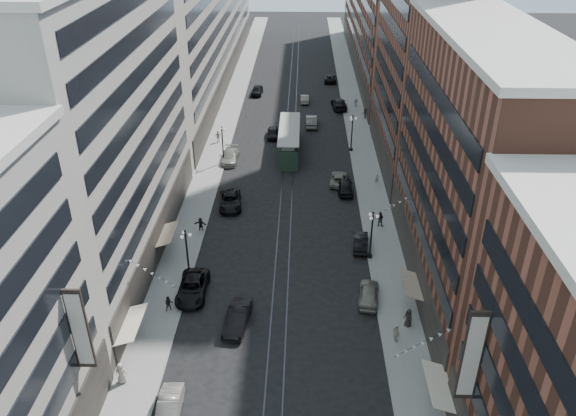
# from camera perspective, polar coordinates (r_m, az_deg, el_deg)

# --- Properties ---
(ground) EXTENTS (220.00, 220.00, 0.00)m
(ground) POSITION_cam_1_polar(r_m,az_deg,el_deg) (84.40, 0.13, 5.87)
(ground) COLOR black
(ground) RESTS_ON ground
(sidewalk_west) EXTENTS (4.00, 180.00, 0.15)m
(sidewalk_west) POSITION_cam_1_polar(r_m,az_deg,el_deg) (94.48, -6.47, 8.39)
(sidewalk_west) COLOR gray
(sidewalk_west) RESTS_ON ground
(sidewalk_east) EXTENTS (4.00, 180.00, 0.15)m
(sidewalk_east) POSITION_cam_1_polar(r_m,az_deg,el_deg) (94.03, 7.07, 8.24)
(sidewalk_east) COLOR gray
(sidewalk_east) RESTS_ON ground
(rail_west) EXTENTS (0.12, 180.00, 0.02)m
(rail_west) POSITION_cam_1_polar(r_m,az_deg,el_deg) (93.65, -0.15, 8.34)
(rail_west) COLOR #2D2D33
(rail_west) RESTS_ON ground
(rail_east) EXTENTS (0.12, 180.00, 0.02)m
(rail_east) POSITION_cam_1_polar(r_m,az_deg,el_deg) (93.62, 0.72, 8.33)
(rail_east) COLOR #2D2D33
(rail_east) RESTS_ON ground
(building_west_mid) EXTENTS (8.00, 36.00, 28.00)m
(building_west_mid) POSITION_cam_1_polar(r_m,az_deg,el_deg) (57.27, -18.00, 7.72)
(building_west_mid) COLOR gray
(building_west_mid) RESTS_ON ground
(building_west_far) EXTENTS (8.00, 90.00, 26.00)m
(building_west_far) POSITION_cam_1_polar(r_m,az_deg,el_deg) (116.70, -8.24, 18.97)
(building_west_far) COLOR gray
(building_west_far) RESTS_ON ground
(building_east_mid) EXTENTS (8.00, 30.00, 24.00)m
(building_east_mid) POSITION_cam_1_polar(r_m,az_deg,el_deg) (52.50, 18.13, 3.31)
(building_east_mid) COLOR brown
(building_east_mid) RESTS_ON ground
(building_east_tower) EXTENTS (8.00, 26.00, 42.00)m
(building_east_tower) POSITION_cam_1_polar(r_m,az_deg,el_deg) (75.89, 13.77, 18.98)
(building_east_tower) COLOR brown
(building_east_tower) RESTS_ON ground
(building_east_far) EXTENTS (8.00, 72.00, 24.00)m
(building_east_far) POSITION_cam_1_polar(r_m,az_deg,el_deg) (125.11, 8.96, 19.16)
(building_east_far) COLOR brown
(building_east_far) RESTS_ON ground
(lamppost_sw_far) EXTENTS (1.03, 1.14, 5.52)m
(lamppost_sw_far) POSITION_cam_1_polar(r_m,az_deg,el_deg) (55.88, -10.21, -4.47)
(lamppost_sw_far) COLOR black
(lamppost_sw_far) RESTS_ON sidewalk_west
(lamppost_sw_mid) EXTENTS (1.03, 1.14, 5.52)m
(lamppost_sw_mid) POSITION_cam_1_polar(r_m,az_deg,el_deg) (79.34, -6.66, 6.49)
(lamppost_sw_mid) COLOR black
(lamppost_sw_mid) RESTS_ON sidewalk_west
(lamppost_se_far) EXTENTS (1.03, 1.14, 5.52)m
(lamppost_se_far) POSITION_cam_1_polar(r_m,az_deg,el_deg) (58.57, 8.48, -2.57)
(lamppost_se_far) COLOR black
(lamppost_se_far) RESTS_ON sidewalk_east
(lamppost_se_mid) EXTENTS (1.03, 1.14, 5.52)m
(lamppost_se_mid) POSITION_cam_1_polar(r_m,az_deg,el_deg) (83.50, 6.52, 7.71)
(lamppost_se_mid) COLOR black
(lamppost_se_mid) RESTS_ON sidewalk_east
(streetcar) EXTENTS (3.00, 13.58, 3.76)m
(streetcar) POSITION_cam_1_polar(r_m,az_deg,el_deg) (83.22, 0.12, 6.81)
(streetcar) COLOR #233828
(streetcar) RESTS_ON ground
(car_1) EXTENTS (1.73, 4.63, 1.51)m
(car_1) POSITION_cam_1_polar(r_m,az_deg,el_deg) (44.67, -12.01, -19.32)
(car_1) COLOR gray
(car_1) RESTS_ON ground
(car_2) EXTENTS (2.74, 5.86, 1.62)m
(car_2) POSITION_cam_1_polar(r_m,az_deg,el_deg) (55.00, -9.67, -7.98)
(car_2) COLOR black
(car_2) RESTS_ON ground
(car_4) EXTENTS (2.49, 4.86, 1.58)m
(car_4) POSITION_cam_1_polar(r_m,az_deg,el_deg) (54.09, 8.21, -8.60)
(car_4) COLOR slate
(car_4) RESTS_ON ground
(car_5) EXTENTS (2.38, 5.27, 1.68)m
(car_5) POSITION_cam_1_polar(r_m,az_deg,el_deg) (51.01, -5.16, -11.05)
(car_5) COLOR black
(car_5) RESTS_ON ground
(pedestrian_1) EXTENTS (0.93, 0.52, 1.90)m
(pedestrian_1) POSITION_cam_1_polar(r_m,az_deg,el_deg) (47.51, -16.60, -15.77)
(pedestrian_1) COLOR #A09384
(pedestrian_1) RESTS_ON sidewalk_west
(pedestrian_2) EXTENTS (0.86, 0.64, 1.57)m
(pedestrian_2) POSITION_cam_1_polar(r_m,az_deg,el_deg) (53.29, -12.00, -9.49)
(pedestrian_2) COLOR black
(pedestrian_2) RESTS_ON sidewalk_west
(pedestrian_4) EXTENTS (0.78, 1.08, 1.68)m
(pedestrian_4) POSITION_cam_1_polar(r_m,az_deg,el_deg) (49.95, 10.94, -12.40)
(pedestrian_4) COLOR beige
(pedestrian_4) RESTS_ON sidewalk_east
(car_7) EXTENTS (3.26, 5.93, 1.57)m
(car_7) POSITION_cam_1_polar(r_m,az_deg,el_deg) (69.15, -5.90, 0.75)
(car_7) COLOR black
(car_7) RESTS_ON ground
(car_8) EXTENTS (2.23, 5.42, 1.57)m
(car_8) POSITION_cam_1_polar(r_m,az_deg,el_deg) (80.96, -5.92, 5.24)
(car_8) COLOR gray
(car_8) RESTS_ON ground
(car_9) EXTENTS (2.24, 4.95, 1.65)m
(car_9) POSITION_cam_1_polar(r_m,az_deg,el_deg) (108.98, -3.17, 11.85)
(car_9) COLOR black
(car_9) RESTS_ON ground
(car_10) EXTENTS (1.94, 4.51, 1.44)m
(car_10) POSITION_cam_1_polar(r_m,az_deg,el_deg) (61.45, 7.38, -3.44)
(car_10) COLOR black
(car_10) RESTS_ON ground
(car_11) EXTENTS (2.90, 5.15, 1.36)m
(car_11) POSITION_cam_1_polar(r_m,az_deg,el_deg) (74.67, 5.20, 2.99)
(car_11) COLOR slate
(car_11) RESTS_ON ground
(car_12) EXTENTS (2.87, 6.13, 1.73)m
(car_12) POSITION_cam_1_polar(r_m,az_deg,el_deg) (101.85, 5.21, 10.51)
(car_12) COLOR black
(car_12) RESTS_ON ground
(car_13) EXTENTS (1.83, 4.41, 1.49)m
(car_13) POSITION_cam_1_polar(r_m,az_deg,el_deg) (88.89, -1.56, 7.64)
(car_13) COLOR black
(car_13) RESTS_ON ground
(car_14) EXTENTS (1.53, 4.23, 1.39)m
(car_14) POSITION_cam_1_polar(r_m,az_deg,el_deg) (104.57, 1.70, 11.03)
(car_14) COLOR gray
(car_14) RESTS_ON ground
(pedestrian_5) EXTENTS (1.53, 0.67, 1.59)m
(pedestrian_5) POSITION_cam_1_polar(r_m,az_deg,el_deg) (64.44, -8.87, -1.62)
(pedestrian_5) COLOR black
(pedestrian_5) RESTS_ON sidewalk_west
(pedestrian_6) EXTENTS (1.11, 0.60, 1.81)m
(pedestrian_6) POSITION_cam_1_polar(r_m,az_deg,el_deg) (87.29, -7.11, 7.21)
(pedestrian_6) COLOR beige
(pedestrian_6) RESTS_ON sidewalk_west
(pedestrian_7) EXTENTS (0.99, 0.69, 1.86)m
(pedestrian_7) POSITION_cam_1_polar(r_m,az_deg,el_deg) (65.30, 9.33, -1.08)
(pedestrian_7) COLOR black
(pedestrian_7) RESTS_ON sidewalk_east
(pedestrian_8) EXTENTS (0.65, 0.54, 1.51)m
(pedestrian_8) POSITION_cam_1_polar(r_m,az_deg,el_deg) (74.90, 9.00, 3.02)
(pedestrian_8) COLOR #A49987
(pedestrian_8) RESTS_ON sidewalk_east
(pedestrian_9) EXTENTS (1.25, 0.85, 1.78)m
(pedestrian_9) POSITION_cam_1_polar(r_m,az_deg,el_deg) (97.06, 7.84, 9.49)
(pedestrian_9) COLOR black
(pedestrian_9) RESTS_ON sidewalk_east
(car_extra_0) EXTENTS (2.61, 5.21, 1.42)m
(car_extra_0) POSITION_cam_1_polar(r_m,az_deg,el_deg) (117.11, 4.32, 13.02)
(car_extra_0) COLOR black
(car_extra_0) RESTS_ON ground
(car_extra_1) EXTENTS (1.82, 5.12, 1.68)m
(car_extra_1) POSITION_cam_1_polar(r_m,az_deg,el_deg) (93.44, 2.39, 8.81)
(car_extra_1) COLOR #625F57
(car_extra_1) RESTS_ON ground
(car_extra_2) EXTENTS (1.93, 4.76, 1.62)m
(car_extra_2) POSITION_cam_1_polar(r_m,az_deg,el_deg) (72.40, 5.83, 2.18)
(car_extra_2) COLOR black
(car_extra_2) RESTS_ON ground
(pedestrian_extra_0) EXTENTS (0.95, 0.98, 1.80)m
(pedestrian_extra_0) POSITION_cam_1_polar(r_m,az_deg,el_deg) (51.61, 12.12, -10.84)
(pedestrian_extra_0) COLOR black
(pedestrian_extra_0) RESTS_ON sidewalk_east
(pedestrian_extra_2) EXTENTS (1.02, 0.71, 1.59)m
(pedestrian_extra_2) POSITION_cam_1_polar(r_m,az_deg,el_deg) (102.60, 6.90, 10.61)
(pedestrian_extra_2) COLOR #BDAE9D
(pedestrian_extra_2) RESTS_ON sidewalk_east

